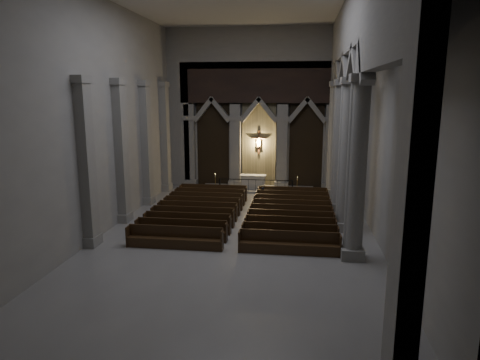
{
  "coord_description": "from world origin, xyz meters",
  "views": [
    {
      "loc": [
        2.96,
        -21.02,
        7.25
      ],
      "look_at": [
        -0.29,
        3.0,
        2.29
      ],
      "focal_mm": 32.0,
      "sensor_mm": 36.0,
      "label": 1
    }
  ],
  "objects": [
    {
      "name": "altar_rail",
      "position": [
        -0.0,
        9.45,
        0.71
      ],
      "size": [
        5.43,
        0.09,
        1.07
      ],
      "color": "black",
      "rests_on": "ground"
    },
    {
      "name": "worshipper",
      "position": [
        0.78,
        6.26,
        0.59
      ],
      "size": [
        0.51,
        0.43,
        1.18
      ],
      "primitive_type": "imported",
      "rotation": [
        0.0,
        0.0,
        -0.41
      ],
      "color": "black",
      "rests_on": "ground"
    },
    {
      "name": "sanctuary_wall",
      "position": [
        0.0,
        11.54,
        6.62
      ],
      "size": [
        14.0,
        0.77,
        12.0
      ],
      "color": "gray",
      "rests_on": "ground"
    },
    {
      "name": "left_pilasters",
      "position": [
        -6.75,
        3.5,
        3.91
      ],
      "size": [
        0.6,
        13.0,
        8.03
      ],
      "color": "gray",
      "rests_on": "ground"
    },
    {
      "name": "candle_stand_right",
      "position": [
        3.01,
        9.78,
        0.34
      ],
      "size": [
        0.21,
        0.21,
        1.26
      ],
      "color": "#AC8834",
      "rests_on": "ground"
    },
    {
      "name": "candle_stand_left",
      "position": [
        -2.99,
        9.4,
        0.38
      ],
      "size": [
        0.24,
        0.24,
        1.41
      ],
      "color": "#AC8834",
      "rests_on": "ground"
    },
    {
      "name": "pews",
      "position": [
        0.0,
        2.41,
        0.34
      ],
      "size": [
        10.06,
        9.93,
        1.04
      ],
      "color": "black",
      "rests_on": "ground"
    },
    {
      "name": "room",
      "position": [
        0.0,
        0.0,
        7.6
      ],
      "size": [
        24.0,
        24.1,
        12.0
      ],
      "color": "gray",
      "rests_on": "ground"
    },
    {
      "name": "right_arcade",
      "position": [
        5.5,
        1.33,
        7.83
      ],
      "size": [
        1.0,
        24.0,
        12.0
      ],
      "color": "gray",
      "rests_on": "ground"
    },
    {
      "name": "altar",
      "position": [
        -0.32,
        10.59,
        0.65
      ],
      "size": [
        1.97,
        0.79,
        1.0
      ],
      "color": "#BAB3A3",
      "rests_on": "sanctuary_step"
    },
    {
      "name": "sanctuary_step",
      "position": [
        0.0,
        10.6,
        0.07
      ],
      "size": [
        8.5,
        2.6,
        0.15
      ],
      "primitive_type": "cube",
      "color": "gray",
      "rests_on": "ground"
    }
  ]
}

